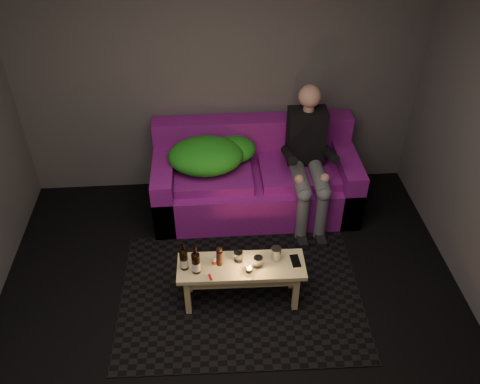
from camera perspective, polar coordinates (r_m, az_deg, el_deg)
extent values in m
plane|color=black|center=(4.12, -0.43, -17.69)|extent=(4.50, 4.50, 0.00)
plane|color=silver|center=(2.46, -0.73, 18.90)|extent=(4.50, 4.50, 0.00)
plane|color=#555254|center=(5.03, -2.27, 13.25)|extent=(4.00, 0.00, 4.00)
cube|color=black|center=(4.47, 0.08, -11.44)|extent=(2.10, 1.55, 0.01)
cube|color=#760F73|center=(5.21, 1.70, 0.17)|extent=(2.02, 0.91, 0.42)
cube|color=#760F73|center=(5.24, 1.42, 6.21)|extent=(2.02, 0.22, 0.44)
cube|color=#760F73|center=(5.15, -8.38, 0.60)|extent=(0.20, 0.91, 0.62)
cube|color=#760F73|center=(5.30, 11.52, 1.46)|extent=(0.20, 0.91, 0.62)
cube|color=#760F73|center=(5.00, -3.03, 1.88)|extent=(0.76, 0.60, 0.10)
cube|color=#760F73|center=(5.07, 6.57, 2.28)|extent=(0.76, 0.60, 0.10)
ellipsoid|color=#1C9A1D|center=(4.92, -3.86, 4.09)|extent=(0.73, 0.56, 0.30)
ellipsoid|color=#1C9A1D|center=(5.06, -0.68, 4.83)|extent=(0.44, 0.36, 0.24)
ellipsoid|color=#1C9A1D|center=(5.07, -6.37, 4.07)|extent=(0.32, 0.26, 0.16)
cube|color=black|center=(4.97, 7.44, 6.29)|extent=(0.36, 0.22, 0.55)
sphere|color=tan|center=(4.77, 7.85, 10.62)|extent=(0.21, 0.21, 0.21)
cylinder|color=#4F5159|center=(4.86, 6.76, 1.49)|extent=(0.14, 0.50, 0.14)
cylinder|color=#4F5159|center=(4.89, 8.85, 1.57)|extent=(0.14, 0.50, 0.14)
cylinder|color=#4F5159|center=(4.85, 7.00, -2.84)|extent=(0.11, 0.11, 0.51)
cylinder|color=#4F5159|center=(4.88, 9.09, -2.73)|extent=(0.11, 0.11, 0.51)
cube|color=black|center=(4.95, 6.92, -5.29)|extent=(0.09, 0.22, 0.06)
cube|color=black|center=(4.99, 8.98, -5.16)|extent=(0.09, 0.22, 0.06)
cube|color=#DFC682|center=(4.14, 0.14, -8.37)|extent=(1.04, 0.35, 0.04)
cube|color=#DFC682|center=(4.19, 0.14, -8.99)|extent=(0.91, 0.28, 0.09)
cube|color=#DFC682|center=(4.23, -5.89, -11.67)|extent=(0.05, 0.05, 0.39)
cube|color=#DFC682|center=(4.39, -5.79, -9.33)|extent=(0.05, 0.05, 0.39)
cube|color=#DFC682|center=(4.26, 6.27, -11.22)|extent=(0.05, 0.05, 0.39)
cube|color=#DFC682|center=(4.42, 5.86, -8.92)|extent=(0.05, 0.05, 0.39)
cylinder|color=black|center=(4.07, -6.31, -7.56)|extent=(0.07, 0.07, 0.19)
cylinder|color=white|center=(4.09, -6.29, -7.84)|extent=(0.07, 0.07, 0.08)
cone|color=black|center=(3.99, -6.42, -6.48)|extent=(0.07, 0.07, 0.03)
cylinder|color=black|center=(3.97, -6.45, -6.18)|extent=(0.03, 0.03, 0.09)
cylinder|color=black|center=(4.03, -4.97, -7.97)|extent=(0.07, 0.07, 0.19)
cylinder|color=white|center=(4.05, -4.95, -8.25)|extent=(0.07, 0.07, 0.08)
cone|color=black|center=(3.95, -5.06, -6.87)|extent=(0.07, 0.07, 0.03)
cylinder|color=black|center=(3.93, -5.08, -6.57)|extent=(0.03, 0.03, 0.09)
cylinder|color=silver|center=(4.11, -2.90, -7.70)|extent=(0.04, 0.04, 0.09)
cylinder|color=black|center=(4.09, -2.32, -7.42)|extent=(0.07, 0.07, 0.14)
cylinder|color=white|center=(4.14, -0.18, -7.24)|extent=(0.09, 0.09, 0.09)
cylinder|color=white|center=(4.07, 1.04, -8.64)|extent=(0.06, 0.06, 0.05)
sphere|color=orange|center=(4.06, 1.04, -8.53)|extent=(0.02, 0.02, 0.02)
cylinder|color=white|center=(4.09, 2.05, -7.85)|extent=(0.09, 0.09, 0.09)
cylinder|color=#ABAEB2|center=(4.15, 4.06, -6.91)|extent=(0.10, 0.10, 0.12)
cube|color=black|center=(4.18, 6.24, -7.69)|extent=(0.08, 0.15, 0.01)
cube|color=#B70B0E|center=(4.04, -3.37, -9.52)|extent=(0.03, 0.07, 0.01)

